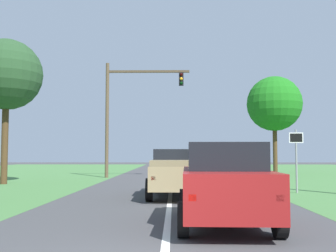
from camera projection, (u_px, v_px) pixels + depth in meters
ground_plane at (171, 191)px, 18.11m from camera, size 120.00×120.00×0.00m
lane_centre_stripe at (165, 249)px, 7.13m from camera, size 0.16×43.52×0.01m
red_suv_near at (224, 182)px, 9.57m from camera, size 2.22×4.53×1.90m
pickup_truck_lead at (177, 172)px, 15.87m from camera, size 2.31×5.37×1.82m
traffic_light at (127, 104)px, 28.73m from camera, size 5.88×0.40×8.02m
keep_moving_sign at (296, 152)px, 17.42m from camera, size 0.60×0.09×2.68m
oak_tree_right at (274, 104)px, 34.15m from camera, size 4.55×4.55×8.09m
extra_tree_1 at (7, 75)px, 22.77m from camera, size 3.93×3.93×8.01m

